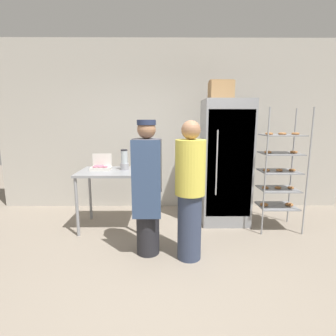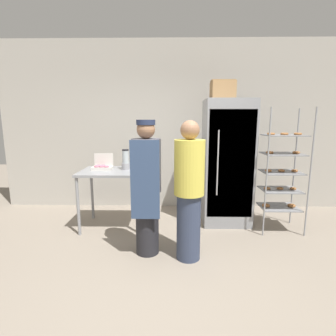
{
  "view_description": "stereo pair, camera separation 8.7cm",
  "coord_description": "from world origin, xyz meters",
  "px_view_note": "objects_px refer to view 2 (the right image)",
  "views": [
    {
      "loc": [
        -0.1,
        -2.54,
        1.65
      ],
      "look_at": [
        -0.08,
        0.8,
        1.03
      ],
      "focal_mm": 28.0,
      "sensor_mm": 36.0,
      "label": 1
    },
    {
      "loc": [
        -0.01,
        -2.54,
        1.65
      ],
      "look_at": [
        -0.08,
        0.8,
        1.03
      ],
      "focal_mm": 28.0,
      "sensor_mm": 36.0,
      "label": 2
    }
  ],
  "objects_px": {
    "cardboard_storage_box": "(223,90)",
    "person_customer": "(189,191)",
    "blender_pitcher": "(126,161)",
    "donut_box": "(102,167)",
    "baking_rack": "(281,171)",
    "person_baker": "(147,186)",
    "refrigerator": "(227,163)"
  },
  "relations": [
    {
      "from": "refrigerator",
      "to": "blender_pitcher",
      "type": "relative_size",
      "value": 6.29
    },
    {
      "from": "refrigerator",
      "to": "blender_pitcher",
      "type": "distance_m",
      "value": 1.59
    },
    {
      "from": "cardboard_storage_box",
      "to": "person_customer",
      "type": "xyz_separation_m",
      "value": [
        -0.58,
        -1.27,
        -1.26
      ]
    },
    {
      "from": "blender_pitcher",
      "to": "person_baker",
      "type": "bearing_deg",
      "value": -65.77
    },
    {
      "from": "donut_box",
      "to": "baking_rack",
      "type": "bearing_deg",
      "value": -2.25
    },
    {
      "from": "baking_rack",
      "to": "cardboard_storage_box",
      "type": "relative_size",
      "value": 5.05
    },
    {
      "from": "refrigerator",
      "to": "person_baker",
      "type": "distance_m",
      "value": 1.59
    },
    {
      "from": "cardboard_storage_box",
      "to": "person_baker",
      "type": "bearing_deg",
      "value": -133.07
    },
    {
      "from": "refrigerator",
      "to": "person_customer",
      "type": "relative_size",
      "value": 1.19
    },
    {
      "from": "donut_box",
      "to": "cardboard_storage_box",
      "type": "distance_m",
      "value": 2.2
    },
    {
      "from": "cardboard_storage_box",
      "to": "person_baker",
      "type": "height_order",
      "value": "cardboard_storage_box"
    },
    {
      "from": "blender_pitcher",
      "to": "cardboard_storage_box",
      "type": "relative_size",
      "value": 0.86
    },
    {
      "from": "donut_box",
      "to": "blender_pitcher",
      "type": "relative_size",
      "value": 0.96
    },
    {
      "from": "blender_pitcher",
      "to": "person_baker",
      "type": "distance_m",
      "value": 1.02
    },
    {
      "from": "person_baker",
      "to": "person_customer",
      "type": "xyz_separation_m",
      "value": [
        0.5,
        -0.12,
        -0.02
      ]
    },
    {
      "from": "refrigerator",
      "to": "donut_box",
      "type": "bearing_deg",
      "value": -174.23
    },
    {
      "from": "blender_pitcher",
      "to": "refrigerator",
      "type": "bearing_deg",
      "value": 5.35
    },
    {
      "from": "donut_box",
      "to": "blender_pitcher",
      "type": "xyz_separation_m",
      "value": [
        0.35,
        0.05,
        0.09
      ]
    },
    {
      "from": "donut_box",
      "to": "person_customer",
      "type": "xyz_separation_m",
      "value": [
        1.27,
        -0.99,
        -0.1
      ]
    },
    {
      "from": "baking_rack",
      "to": "donut_box",
      "type": "bearing_deg",
      "value": 177.75
    },
    {
      "from": "baking_rack",
      "to": "cardboard_storage_box",
      "type": "xyz_separation_m",
      "value": [
        -0.84,
        0.39,
        1.2
      ]
    },
    {
      "from": "refrigerator",
      "to": "cardboard_storage_box",
      "type": "bearing_deg",
      "value": 136.22
    },
    {
      "from": "refrigerator",
      "to": "person_baker",
      "type": "relative_size",
      "value": 1.19
    },
    {
      "from": "baking_rack",
      "to": "person_customer",
      "type": "relative_size",
      "value": 1.1
    },
    {
      "from": "blender_pitcher",
      "to": "person_baker",
      "type": "xyz_separation_m",
      "value": [
        0.41,
        -0.92,
        -0.17
      ]
    },
    {
      "from": "refrigerator",
      "to": "person_customer",
      "type": "distance_m",
      "value": 1.37
    },
    {
      "from": "baking_rack",
      "to": "person_baker",
      "type": "distance_m",
      "value": 2.06
    },
    {
      "from": "refrigerator",
      "to": "baking_rack",
      "type": "distance_m",
      "value": 0.81
    },
    {
      "from": "person_baker",
      "to": "person_customer",
      "type": "bearing_deg",
      "value": -13.34
    },
    {
      "from": "person_baker",
      "to": "person_customer",
      "type": "height_order",
      "value": "person_baker"
    },
    {
      "from": "blender_pitcher",
      "to": "donut_box",
      "type": "bearing_deg",
      "value": -172.38
    },
    {
      "from": "person_baker",
      "to": "blender_pitcher",
      "type": "bearing_deg",
      "value": 114.23
    }
  ]
}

